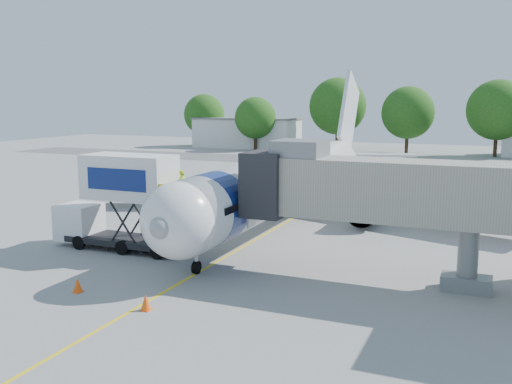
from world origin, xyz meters
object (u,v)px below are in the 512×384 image
at_px(catering_hiloader, 120,202).
at_px(ground_tug, 151,343).
at_px(aircraft, 289,180).
at_px(jet_bridge, 370,190).

distance_m(catering_hiloader, ground_tug, 15.34).
bearing_deg(aircraft, catering_hiloader, -119.40).
relative_size(jet_bridge, ground_tug, 3.57).
bearing_deg(catering_hiloader, jet_bridge, 0.01).
relative_size(catering_hiloader, ground_tug, 2.18).
xyz_separation_m(aircraft, ground_tug, (3.42, -22.85, -2.22)).
distance_m(jet_bridge, ground_tug, 13.09).
relative_size(aircraft, ground_tug, 9.68).
bearing_deg(jet_bridge, aircraft, 125.70).
relative_size(jet_bridge, catering_hiloader, 1.64).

